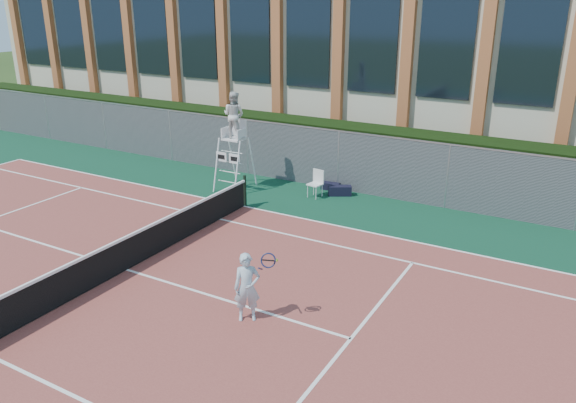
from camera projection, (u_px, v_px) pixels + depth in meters
The scene contains 12 objects.
ground at pixel (127, 271), 14.72m from camera, with size 120.00×120.00×0.00m, color #233814.
apron at pixel (153, 256), 15.54m from camera, with size 36.00×20.00×0.01m, color #0E3E2A.
tennis_court at pixel (127, 270), 14.72m from camera, with size 23.77×10.97×0.02m, color brown.
tennis_net at pixel (125, 252), 14.54m from camera, with size 0.10×11.30×1.10m.
fence at pixel (291, 154), 21.53m from camera, with size 40.00×0.06×2.20m, color #595E60, non-canonical shape.
hedge at pixel (306, 147), 22.51m from camera, with size 40.00×1.40×2.20m, color black.
building at pixel (381, 53), 27.95m from camera, with size 45.00×10.60×8.22m.
umpire_chair at pixel (234, 118), 20.21m from camera, with size 1.02×1.57×3.66m.
plastic_chair at pixel (317, 181), 19.99m from camera, with size 0.52×0.52×0.99m.
sports_bag_near at pixel (340, 191), 20.25m from camera, with size 0.83×0.33×0.35m, color black.
sports_bag_far at pixel (330, 186), 20.85m from camera, with size 0.68×0.29×0.27m, color black.
tennis_player at pixel (247, 287), 12.19m from camera, with size 0.95×0.75×1.60m.
Camera 1 is at (10.23, -9.37, 6.75)m, focal length 35.00 mm.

